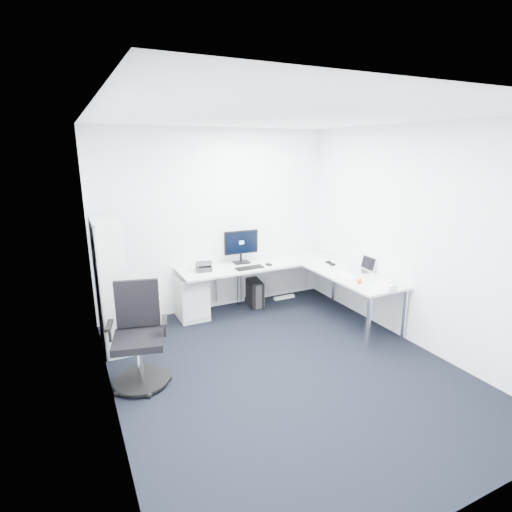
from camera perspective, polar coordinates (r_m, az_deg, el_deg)
name	(u,v)px	position (r m, az deg, el deg)	size (l,w,h in m)	color
ground	(285,369)	(4.68, 4.12, -15.82)	(4.20, 4.20, 0.00)	black
ceiling	(290,116)	(4.03, 4.89, 19.27)	(4.20, 4.20, 0.00)	white
wall_back	(216,221)	(6.02, -5.68, 4.95)	(3.60, 0.02, 2.70)	white
wall_front	(469,336)	(2.67, 28.17, -10.05)	(3.60, 0.02, 2.70)	white
wall_left	(104,277)	(3.63, -20.95, -2.82)	(0.02, 4.20, 2.70)	white
wall_right	(414,237)	(5.28, 21.62, 2.51)	(0.02, 4.20, 2.70)	white
l_desk	(270,293)	(5.88, 2.03, -5.25)	(2.47, 1.39, 0.72)	silver
drawer_pedestal	(191,297)	(5.91, -9.22, -5.83)	(0.41, 0.51, 0.62)	silver
bookshelf	(111,284)	(5.18, -20.04, -3.77)	(0.31, 0.81, 1.62)	silver
task_chair	(138,338)	(4.32, -16.50, -11.11)	(0.60, 0.60, 1.08)	black
black_pc_tower	(254,293)	(6.30, -0.28, -5.26)	(0.19, 0.43, 0.42)	black
beige_pc_tower	(152,309)	(5.93, -14.64, -7.31)	(0.18, 0.41, 0.39)	beige
power_strip	(284,297)	(6.66, 4.04, -5.91)	(0.37, 0.06, 0.04)	white
monitor	(241,247)	(6.00, -2.11, 1.36)	(0.54, 0.17, 0.51)	black
black_keyboard	(249,268)	(5.78, -0.94, -1.69)	(0.41, 0.15, 0.02)	black
mouse	(269,264)	(5.94, 1.83, -1.21)	(0.05, 0.09, 0.03)	black
desk_phone	(204,265)	(5.71, -7.49, -1.35)	(0.22, 0.22, 0.15)	#28282A
laptop	(358,264)	(5.78, 14.34, -1.18)	(0.30, 0.29, 0.21)	silver
white_keyboard	(346,275)	(5.61, 12.67, -2.65)	(0.13, 0.45, 0.01)	white
headphones	(331,263)	(6.10, 10.60, -0.92)	(0.12, 0.19, 0.05)	black
orange_fruit	(359,281)	(5.30, 14.53, -3.46)	(0.07, 0.07, 0.07)	#E35914
tissue_box	(386,286)	(5.18, 18.06, -4.12)	(0.12, 0.24, 0.08)	white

